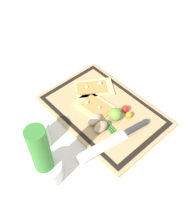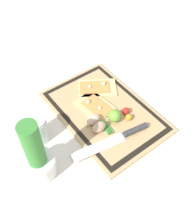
{
  "view_description": "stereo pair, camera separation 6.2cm",
  "coord_description": "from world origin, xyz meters",
  "views": [
    {
      "loc": [
        -0.49,
        0.49,
        0.82
      ],
      "look_at": [
        0.0,
        0.04,
        0.03
      ],
      "focal_mm": 42.0,
      "sensor_mm": 36.0,
      "label": 1
    },
    {
      "loc": [
        -0.53,
        0.44,
        0.82
      ],
      "look_at": [
        0.0,
        0.04,
        0.03
      ],
      "focal_mm": 42.0,
      "sensor_mm": 36.0,
      "label": 2
    }
  ],
  "objects": [
    {
      "name": "cherry_tomato_red",
      "position": [
        -0.06,
        -0.06,
        0.03
      ],
      "size": [
        0.03,
        0.03,
        0.03
      ],
      "primitive_type": "sphere",
      "color": "red",
      "rests_on": "cutting_board"
    },
    {
      "name": "scallion_bunch",
      "position": [
        0.02,
        0.03,
        0.02
      ],
      "size": [
        0.26,
        0.06,
        0.01
      ],
      "color": "#388433",
      "rests_on": "cutting_board"
    },
    {
      "name": "lime",
      "position": [
        -0.06,
        -0.0,
        0.04
      ],
      "size": [
        0.05,
        0.05,
        0.05
      ],
      "primitive_type": "sphere",
      "color": "#70A838",
      "rests_on": "cutting_board"
    },
    {
      "name": "cutting_board",
      "position": [
        0.0,
        0.0,
        0.01
      ],
      "size": [
        0.49,
        0.33,
        0.02
      ],
      "color": "tan",
      "rests_on": "ground_plane"
    },
    {
      "name": "cherry_tomato_yellow",
      "position": [
        -0.09,
        -0.05,
        0.03
      ],
      "size": [
        0.03,
        0.03,
        0.03
      ],
      "primitive_type": "sphere",
      "color": "gold",
      "rests_on": "cutting_board"
    },
    {
      "name": "knife",
      "position": [
        -0.14,
        0.02,
        0.02
      ],
      "size": [
        0.08,
        0.31,
        0.02
      ],
      "color": "silver",
      "rests_on": "cutting_board"
    },
    {
      "name": "egg_pink",
      "position": [
        -0.03,
        0.07,
        0.03
      ],
      "size": [
        0.04,
        0.06,
        0.04
      ],
      "primitive_type": "ellipsoid",
      "color": "beige",
      "rests_on": "cutting_board"
    },
    {
      "name": "egg_brown",
      "position": [
        -0.07,
        0.08,
        0.03
      ],
      "size": [
        0.04,
        0.06,
        0.04
      ],
      "primitive_type": "ellipsoid",
      "color": "tan",
      "rests_on": "cutting_board"
    },
    {
      "name": "pizza_slice_near",
      "position": [
        0.12,
        -0.05,
        0.02
      ],
      "size": [
        0.18,
        0.19,
        0.02
      ],
      "color": "#DBBC7F",
      "rests_on": "cutting_board"
    },
    {
      "name": "ground_plane",
      "position": [
        0.0,
        0.0,
        0.0
      ],
      "size": [
        6.0,
        6.0,
        0.0
      ],
      "primitive_type": "plane",
      "color": "silver"
    },
    {
      "name": "herb_pot",
      "position": [
        -0.08,
        0.33,
        0.09
      ],
      "size": [
        0.11,
        0.11,
        0.25
      ],
      "color": "white",
      "rests_on": "ground_plane"
    },
    {
      "name": "pizza_slice_far",
      "position": [
        0.04,
        0.02,
        0.02
      ],
      "size": [
        0.16,
        0.12,
        0.02
      ],
      "color": "#DBBC7F",
      "rests_on": "cutting_board"
    },
    {
      "name": "sauce_jar",
      "position": [
        0.05,
        0.27,
        0.05
      ],
      "size": [
        0.08,
        0.08,
        0.11
      ],
      "color": "silver",
      "rests_on": "ground_plane"
    }
  ]
}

